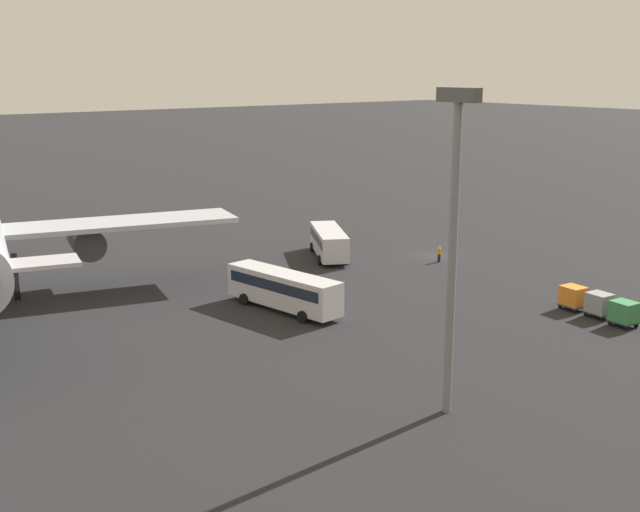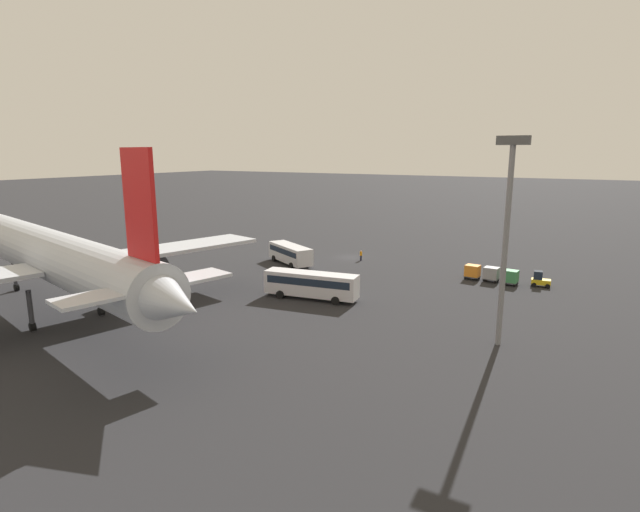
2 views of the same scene
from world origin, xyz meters
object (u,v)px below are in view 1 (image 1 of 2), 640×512
at_px(shuttle_bus_near, 329,241).
at_px(cargo_cart_green, 624,312).
at_px(shuttle_bus_far, 283,288).
at_px(cargo_cart_grey, 599,303).
at_px(cargo_cart_orange, 573,296).
at_px(worker_person, 439,254).

bearing_deg(shuttle_bus_near, cargo_cart_green, -143.72).
relative_size(shuttle_bus_far, cargo_cart_grey, 5.56).
height_order(cargo_cart_green, cargo_cart_grey, same).
bearing_deg(cargo_cart_orange, shuttle_bus_far, 52.66).
distance_m(shuttle_bus_far, cargo_cart_orange, 24.72).
height_order(shuttle_bus_near, cargo_cart_green, shuttle_bus_near).
height_order(shuttle_bus_far, cargo_cart_orange, shuttle_bus_far).
bearing_deg(cargo_cart_grey, cargo_cart_green, 168.19).
bearing_deg(cargo_cart_orange, cargo_cart_grey, 178.07).
xyz_separation_m(shuttle_bus_near, shuttle_bus_far, (-12.91, 15.08, 0.11)).
bearing_deg(worker_person, cargo_cart_orange, 169.82).
height_order(shuttle_bus_far, cargo_cart_grey, shuttle_bus_far).
relative_size(cargo_cart_grey, cargo_cart_orange, 1.00).
relative_size(shuttle_bus_near, cargo_cart_orange, 4.75).
bearing_deg(cargo_cart_green, cargo_cart_orange, -6.92).
xyz_separation_m(shuttle_bus_far, cargo_cart_orange, (-14.99, -19.65, -0.78)).
bearing_deg(cargo_cart_grey, shuttle_bus_near, 8.35).
xyz_separation_m(worker_person, cargo_cart_green, (-24.29, 4.06, 0.32)).
bearing_deg(cargo_cart_grey, cargo_cart_orange, -1.93).
relative_size(shuttle_bus_near, cargo_cart_green, 4.75).
bearing_deg(cargo_cart_orange, worker_person, -10.18).
xyz_separation_m(cargo_cart_grey, cargo_cart_orange, (2.60, -0.09, 0.00)).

